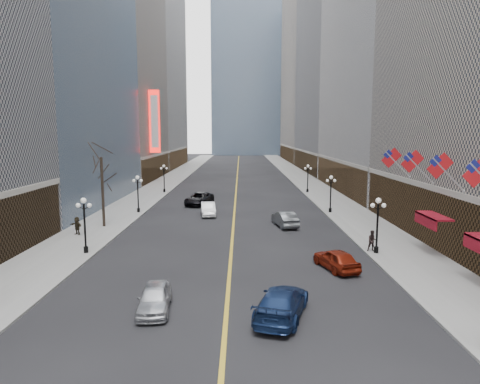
{
  "coord_description": "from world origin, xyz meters",
  "views": [
    {
      "loc": [
        0.78,
        -3.72,
        9.79
      ],
      "look_at": [
        0.75,
        17.15,
        6.91
      ],
      "focal_mm": 32.0,
      "sensor_mm": 36.0,
      "label": 1
    }
  ],
  "objects_px": {
    "streetlamp_east_2": "(331,190)",
    "car_sb_mid": "(336,259)",
    "car_nb_mid": "(208,209)",
    "streetlamp_west_1": "(84,219)",
    "streetlamp_west_2": "(138,190)",
    "car_sb_near": "(282,302)",
    "streetlamp_east_1": "(378,219)",
    "car_nb_far": "(199,199)",
    "car_sb_far": "(285,219)",
    "streetlamp_west_3": "(164,175)",
    "car_nb_near": "(155,298)",
    "streetlamp_east_3": "(308,175)"
  },
  "relations": [
    {
      "from": "streetlamp_east_1",
      "to": "streetlamp_west_3",
      "type": "height_order",
      "value": "same"
    },
    {
      "from": "streetlamp_west_1",
      "to": "streetlamp_west_3",
      "type": "height_order",
      "value": "same"
    },
    {
      "from": "car_nb_mid",
      "to": "car_sb_far",
      "type": "xyz_separation_m",
      "value": [
        8.56,
        -6.03,
        0.03
      ]
    },
    {
      "from": "car_nb_mid",
      "to": "car_sb_mid",
      "type": "relative_size",
      "value": 1.05
    },
    {
      "from": "streetlamp_east_2",
      "to": "car_nb_near",
      "type": "distance_m",
      "value": 33.18
    },
    {
      "from": "car_nb_far",
      "to": "car_sb_near",
      "type": "xyz_separation_m",
      "value": [
        7.9,
        -36.14,
        -0.03
      ]
    },
    {
      "from": "car_nb_near",
      "to": "car_nb_far",
      "type": "height_order",
      "value": "car_nb_far"
    },
    {
      "from": "streetlamp_west_3",
      "to": "car_sb_mid",
      "type": "height_order",
      "value": "streetlamp_west_3"
    },
    {
      "from": "car_nb_near",
      "to": "car_sb_far",
      "type": "bearing_deg",
      "value": 61.55
    },
    {
      "from": "streetlamp_west_2",
      "to": "car_sb_far",
      "type": "xyz_separation_m",
      "value": [
        17.25,
        -7.41,
        -2.09
      ]
    },
    {
      "from": "streetlamp_east_2",
      "to": "streetlamp_west_2",
      "type": "relative_size",
      "value": 1.0
    },
    {
      "from": "car_sb_near",
      "to": "streetlamp_east_1",
      "type": "bearing_deg",
      "value": -109.61
    },
    {
      "from": "streetlamp_east_3",
      "to": "streetlamp_west_3",
      "type": "bearing_deg",
      "value": 180.0
    },
    {
      "from": "streetlamp_west_1",
      "to": "streetlamp_west_2",
      "type": "relative_size",
      "value": 1.0
    },
    {
      "from": "car_nb_near",
      "to": "streetlamp_east_1",
      "type": "bearing_deg",
      "value": 30.19
    },
    {
      "from": "car_sb_far",
      "to": "streetlamp_east_1",
      "type": "bearing_deg",
      "value": 109.85
    },
    {
      "from": "streetlamp_east_3",
      "to": "streetlamp_west_3",
      "type": "distance_m",
      "value": 23.6
    },
    {
      "from": "streetlamp_west_1",
      "to": "car_sb_near",
      "type": "distance_m",
      "value": 19.1
    },
    {
      "from": "streetlamp_west_1",
      "to": "car_sb_far",
      "type": "bearing_deg",
      "value": 31.55
    },
    {
      "from": "streetlamp_east_1",
      "to": "car_sb_near",
      "type": "height_order",
      "value": "streetlamp_east_1"
    },
    {
      "from": "car_nb_near",
      "to": "streetlamp_west_2",
      "type": "bearing_deg",
      "value": 100.08
    },
    {
      "from": "streetlamp_east_3",
      "to": "streetlamp_west_1",
      "type": "height_order",
      "value": "same"
    },
    {
      "from": "car_sb_near",
      "to": "car_sb_mid",
      "type": "height_order",
      "value": "car_sb_near"
    },
    {
      "from": "car_sb_far",
      "to": "car_sb_near",
      "type": "bearing_deg",
      "value": 72.64
    },
    {
      "from": "streetlamp_west_1",
      "to": "car_nb_far",
      "type": "distance_m",
      "value": 25.26
    },
    {
      "from": "car_sb_near",
      "to": "streetlamp_east_2",
      "type": "bearing_deg",
      "value": -89.52
    },
    {
      "from": "car_sb_mid",
      "to": "streetlamp_east_2",
      "type": "bearing_deg",
      "value": -118.21
    },
    {
      "from": "streetlamp_east_2",
      "to": "car_sb_far",
      "type": "height_order",
      "value": "streetlamp_east_2"
    },
    {
      "from": "streetlamp_east_3",
      "to": "car_nb_near",
      "type": "distance_m",
      "value": 49.73
    },
    {
      "from": "streetlamp_east_2",
      "to": "car_sb_near",
      "type": "xyz_separation_m",
      "value": [
        -8.82,
        -29.92,
        -2.09
      ]
    },
    {
      "from": "streetlamp_east_1",
      "to": "car_sb_far",
      "type": "xyz_separation_m",
      "value": [
        -6.35,
        10.59,
        -2.09
      ]
    },
    {
      "from": "streetlamp_west_3",
      "to": "car_sb_far",
      "type": "bearing_deg",
      "value": -55.82
    },
    {
      "from": "streetlamp_east_2",
      "to": "car_nb_near",
      "type": "xyz_separation_m",
      "value": [
        -15.79,
        -29.11,
        -2.17
      ]
    },
    {
      "from": "streetlamp_east_1",
      "to": "streetlamp_west_2",
      "type": "bearing_deg",
      "value": 142.67
    },
    {
      "from": "car_nb_mid",
      "to": "car_sb_mid",
      "type": "xyz_separation_m",
      "value": [
        10.79,
        -20.44,
        -0.02
      ]
    },
    {
      "from": "streetlamp_east_3",
      "to": "car_nb_far",
      "type": "height_order",
      "value": "streetlamp_east_3"
    },
    {
      "from": "car_nb_near",
      "to": "car_sb_mid",
      "type": "bearing_deg",
      "value": 27.03
    },
    {
      "from": "streetlamp_west_1",
      "to": "streetlamp_west_2",
      "type": "bearing_deg",
      "value": 90.0
    },
    {
      "from": "streetlamp_west_1",
      "to": "car_sb_far",
      "type": "height_order",
      "value": "streetlamp_west_1"
    },
    {
      "from": "streetlamp_west_2",
      "to": "car_sb_near",
      "type": "bearing_deg",
      "value": -63.71
    },
    {
      "from": "streetlamp_east_2",
      "to": "car_sb_mid",
      "type": "bearing_deg",
      "value": -100.66
    },
    {
      "from": "streetlamp_west_3",
      "to": "car_sb_mid",
      "type": "xyz_separation_m",
      "value": [
        19.49,
        -39.82,
        -2.14
      ]
    },
    {
      "from": "streetlamp_east_1",
      "to": "car_nb_near",
      "type": "distance_m",
      "value": 19.42
    },
    {
      "from": "streetlamp_west_2",
      "to": "streetlamp_west_3",
      "type": "xyz_separation_m",
      "value": [
        0.0,
        18.0,
        0.0
      ]
    },
    {
      "from": "car_nb_far",
      "to": "car_sb_near",
      "type": "distance_m",
      "value": 36.99
    },
    {
      "from": "streetlamp_west_3",
      "to": "car_nb_far",
      "type": "relative_size",
      "value": 0.74
    },
    {
      "from": "streetlamp_east_1",
      "to": "car_nb_far",
      "type": "distance_m",
      "value": 29.5
    },
    {
      "from": "streetlamp_east_2",
      "to": "streetlamp_west_3",
      "type": "distance_m",
      "value": 29.68
    },
    {
      "from": "car_sb_near",
      "to": "car_sb_far",
      "type": "distance_m",
      "value": 22.64
    },
    {
      "from": "streetlamp_east_1",
      "to": "streetlamp_west_3",
      "type": "bearing_deg",
      "value": 123.25
    }
  ]
}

